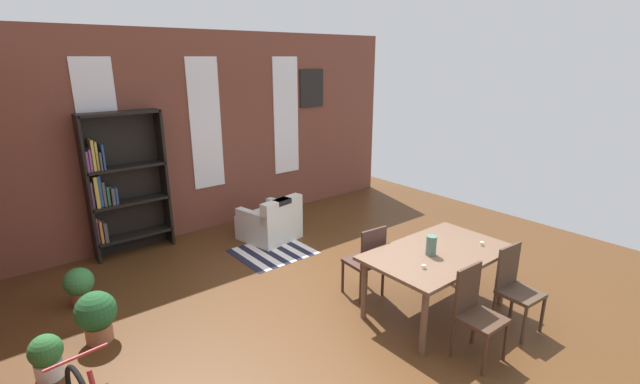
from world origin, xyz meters
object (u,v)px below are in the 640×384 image
at_px(dining_chair_far_left, 367,259).
at_px(potted_plant_window, 96,314).
at_px(armchair_white, 271,223).
at_px(dining_chair_near_right, 515,286).
at_px(dining_chair_near_left, 475,310).
at_px(bookshelf_tall, 121,184).
at_px(vase_on_table, 431,245).
at_px(dining_table, 438,258).
at_px(potted_plant_corner, 79,284).
at_px(potted_plant_by_shelf, 46,356).

distance_m(dining_chair_far_left, potted_plant_window, 3.09).
bearing_deg(armchair_white, dining_chair_near_right, -79.78).
relative_size(dining_chair_near_left, bookshelf_tall, 0.44).
relative_size(vase_on_table, potted_plant_window, 0.40).
relative_size(dining_table, potted_plant_corner, 3.54).
bearing_deg(vase_on_table, potted_plant_window, 148.42).
xyz_separation_m(vase_on_table, dining_chair_near_right, (0.54, -0.75, -0.37)).
xyz_separation_m(dining_chair_far_left, potted_plant_by_shelf, (-3.38, 0.84, -0.28)).
height_order(bookshelf_tall, potted_plant_by_shelf, bookshelf_tall).
xyz_separation_m(dining_chair_far_left, armchair_white, (0.09, 2.33, -0.23)).
relative_size(vase_on_table, potted_plant_corner, 0.47).
height_order(dining_chair_far_left, potted_plant_corner, dining_chair_far_left).
height_order(vase_on_table, bookshelf_tall, bookshelf_tall).
distance_m(dining_chair_near_left, armchair_white, 3.83).
height_order(bookshelf_tall, potted_plant_corner, bookshelf_tall).
distance_m(armchair_white, potted_plant_window, 3.18).
relative_size(dining_table, armchair_white, 1.84).
xyz_separation_m(dining_chair_near_left, potted_plant_by_shelf, (-3.39, 2.34, -0.28)).
xyz_separation_m(dining_table, dining_chair_near_left, (-0.38, -0.75, -0.17)).
bearing_deg(potted_plant_corner, dining_table, -40.96).
bearing_deg(bookshelf_tall, dining_chair_far_left, -59.70).
height_order(dining_chair_far_left, potted_plant_by_shelf, dining_chair_far_left).
bearing_deg(potted_plant_window, dining_chair_far_left, -22.08).
distance_m(vase_on_table, armchair_white, 3.14).
bearing_deg(dining_chair_near_left, potted_plant_by_shelf, 145.35).
xyz_separation_m(dining_chair_near_left, potted_plant_corner, (-2.85, 3.56, -0.24)).
height_order(dining_table, armchair_white, dining_table).
relative_size(dining_chair_far_left, dining_chair_near_left, 1.00).
distance_m(dining_chair_far_left, armchair_white, 2.34).
bearing_deg(armchair_white, vase_on_table, -87.13).
bearing_deg(dining_chair_near_left, bookshelf_tall, 111.92).
distance_m(potted_plant_by_shelf, potted_plant_corner, 1.33).
distance_m(dining_chair_near_right, potted_plant_corner, 5.08).
bearing_deg(potted_plant_window, dining_chair_near_right, -36.13).
distance_m(vase_on_table, potted_plant_by_shelf, 4.01).
distance_m(vase_on_table, dining_chair_far_left, 0.87).
distance_m(dining_chair_near_right, potted_plant_by_shelf, 4.78).
bearing_deg(potted_plant_corner, dining_chair_far_left, -35.91).
relative_size(vase_on_table, dining_chair_far_left, 0.24).
xyz_separation_m(bookshelf_tall, potted_plant_by_shelf, (-1.47, -2.43, -0.87)).
bearing_deg(vase_on_table, dining_table, -0.00).
distance_m(dining_table, dining_chair_far_left, 0.86).
xyz_separation_m(armchair_white, potted_plant_corner, (-2.94, -0.27, -0.00)).
relative_size(dining_chair_far_left, potted_plant_corner, 1.96).
xyz_separation_m(bookshelf_tall, potted_plant_window, (-0.95, -2.11, -0.79)).
bearing_deg(dining_chair_far_left, armchair_white, 87.69).
distance_m(dining_table, dining_chair_near_right, 0.86).
bearing_deg(dining_chair_near_left, potted_plant_window, 137.16).
relative_size(bookshelf_tall, potted_plant_window, 3.85).
distance_m(vase_on_table, dining_chair_near_right, 0.99).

